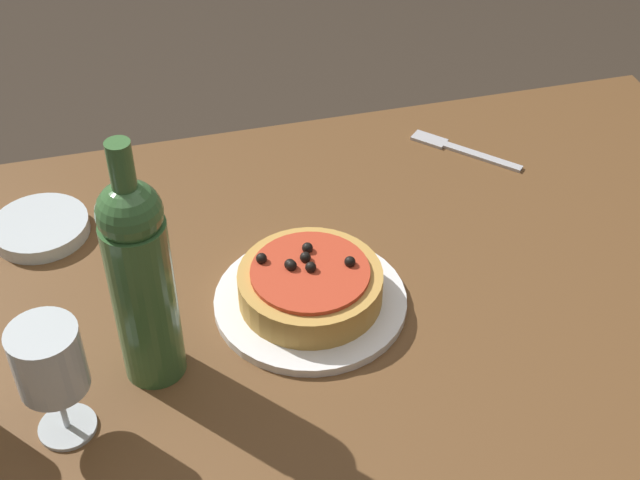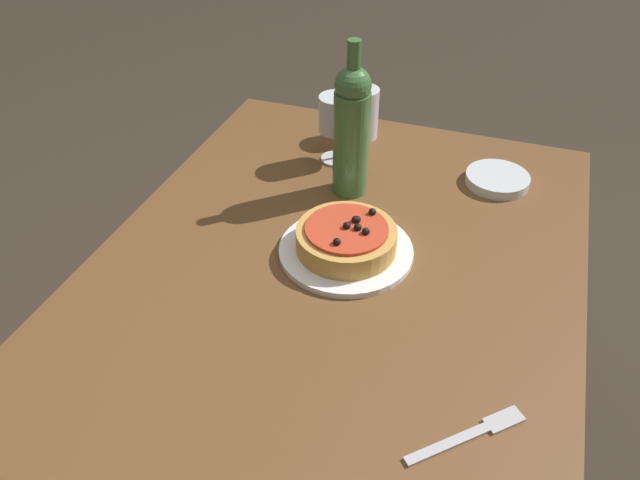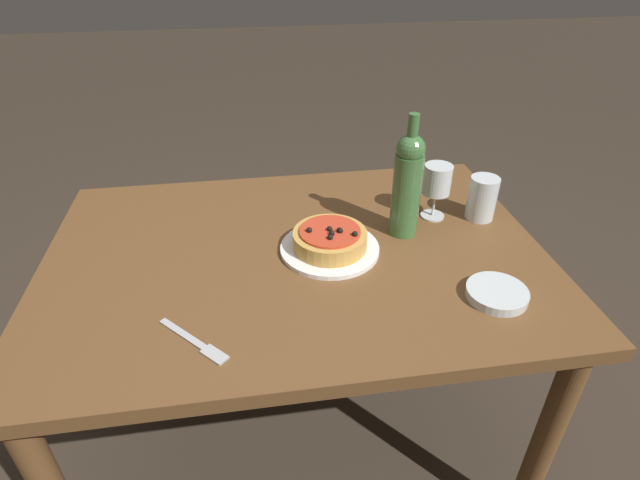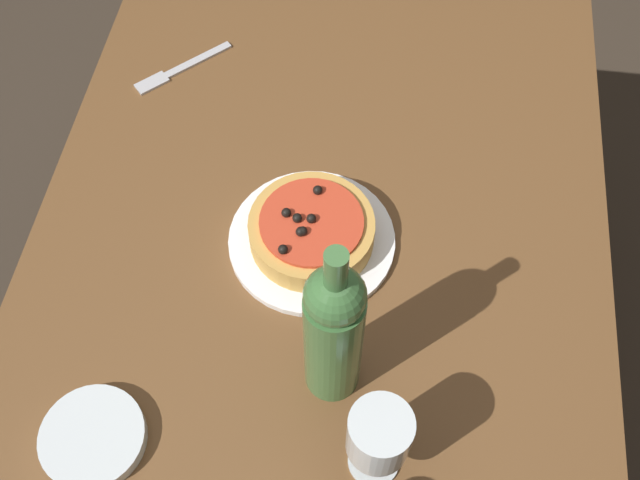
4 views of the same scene
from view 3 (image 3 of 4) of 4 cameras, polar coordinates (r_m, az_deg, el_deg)
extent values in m
plane|color=#382D23|center=(1.75, -2.08, -21.11)|extent=(14.00, 14.00, 0.00)
cube|color=brown|center=(1.25, -2.72, -1.98)|extent=(1.22, 0.86, 0.03)
cylinder|color=brown|center=(1.81, -21.52, -6.02)|extent=(0.06, 0.06, 0.68)
cylinder|color=brown|center=(1.41, 24.19, -20.59)|extent=(0.06, 0.06, 0.68)
cylinder|color=brown|center=(1.87, 13.34, -3.00)|extent=(0.06, 0.06, 0.68)
cylinder|color=white|center=(1.23, 1.12, -0.99)|extent=(0.25, 0.25, 0.01)
cylinder|color=gold|center=(1.22, 1.13, 0.05)|extent=(0.18, 0.18, 0.04)
cylinder|color=red|center=(1.21, 1.14, 0.99)|extent=(0.15, 0.15, 0.01)
sphere|color=black|center=(1.20, -1.24, 1.14)|extent=(0.01, 0.01, 0.01)
sphere|color=black|center=(1.20, 1.11, 1.27)|extent=(0.01, 0.01, 0.01)
sphere|color=black|center=(1.20, 2.32, 1.07)|extent=(0.01, 0.01, 0.01)
sphere|color=black|center=(1.17, 1.17, 0.32)|extent=(0.01, 0.01, 0.01)
sphere|color=black|center=(1.19, 1.36, 0.78)|extent=(0.01, 0.01, 0.01)
sphere|color=black|center=(1.20, 2.24, 1.13)|extent=(0.01, 0.01, 0.01)
sphere|color=black|center=(1.19, 4.00, 0.69)|extent=(0.01, 0.01, 0.01)
cylinder|color=silver|center=(1.41, 12.70, 2.74)|extent=(0.06, 0.06, 0.00)
cylinder|color=silver|center=(1.39, 12.88, 4.04)|extent=(0.01, 0.01, 0.07)
cylinder|color=silver|center=(1.36, 13.26, 6.75)|extent=(0.07, 0.07, 0.08)
cylinder|color=#3D6B38|center=(1.27, 9.79, 5.04)|extent=(0.07, 0.07, 0.22)
sphere|color=#3D6B38|center=(1.22, 10.35, 10.21)|extent=(0.07, 0.07, 0.07)
cylinder|color=#3D6B38|center=(1.20, 10.60, 12.44)|extent=(0.03, 0.03, 0.07)
cylinder|color=silver|center=(1.41, 18.03, 4.57)|extent=(0.08, 0.08, 0.12)
cylinder|color=silver|center=(1.15, 19.56, -5.78)|extent=(0.13, 0.13, 0.02)
cube|color=#B7B7BC|center=(1.04, -15.42, -10.30)|extent=(0.10, 0.10, 0.00)
cube|color=#B7B7BC|center=(0.99, -11.98, -12.70)|extent=(0.06, 0.06, 0.00)
camera|label=1|loc=(1.83, 3.70, 36.23)|focal=50.00mm
camera|label=2|loc=(1.01, -55.70, 21.80)|focal=35.00mm
camera|label=4|loc=(1.34, 33.40, 39.71)|focal=42.00mm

